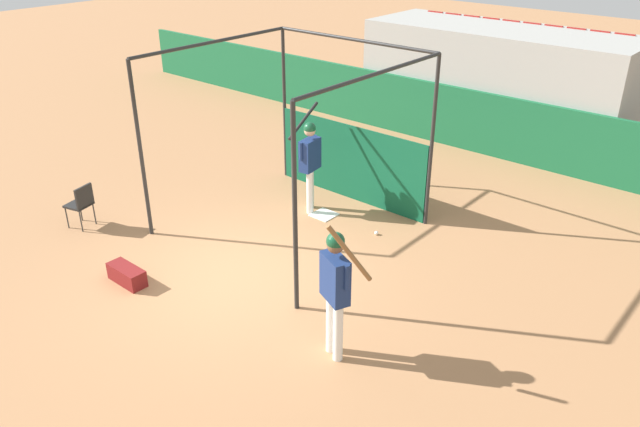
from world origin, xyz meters
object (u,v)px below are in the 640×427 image
Objects in this scene: player_batter at (310,158)px; player_waiting at (335,283)px; folding_chair at (81,202)px; equipment_bag at (127,275)px; baseball at (376,233)px.

player_waiting is at bearing -142.29° from player_batter.
player_waiting is at bearing -103.57° from folding_chair.
folding_chair is at bearing 165.01° from equipment_bag.
player_waiting is 5.88m from folding_chair.
player_batter is 4.27m from folding_chair.
player_waiting reaches higher than player_batter.
player_batter is 4.41m from player_waiting.
folding_chair is at bearing -154.88° from player_waiting.
player_waiting is at bearing 11.84° from equipment_bag.
player_batter is at bearing -179.97° from baseball.
player_batter is 2.84× the size of equipment_bag.
player_batter is at bearing 82.83° from equipment_bag.
folding_chair is (-2.70, -3.26, -0.58)m from player_batter.
player_batter reaches higher than folding_chair.
equipment_bag is at bearing -120.19° from folding_chair.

